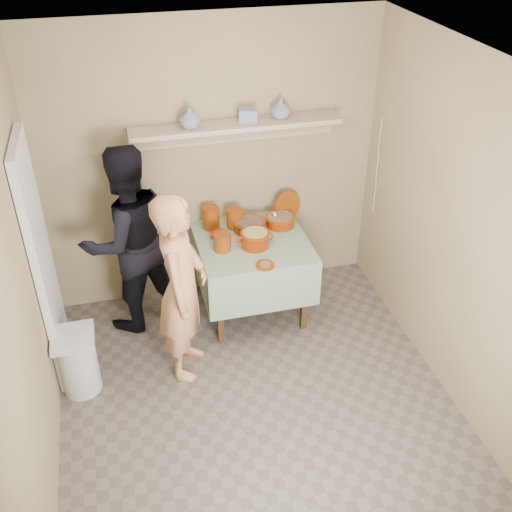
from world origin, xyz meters
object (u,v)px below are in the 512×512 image
object	(u,v)px
person_cook	(182,288)
serving_table	(252,252)
cazuela_rice	(255,238)
trash_bin	(78,362)
person_helper	(128,240)

from	to	relation	value
person_cook	serving_table	distance (m)	0.95
person_cook	cazuela_rice	bearing A→B (deg)	-36.39
person_cook	trash_bin	world-z (taller)	person_cook
person_cook	person_helper	bearing A→B (deg)	44.23
person_cook	trash_bin	bearing A→B (deg)	111.49
person_cook	serving_table	xyz separation A→B (m)	(0.71, 0.61, -0.16)
person_cook	person_helper	size ratio (longest dim) A/B	0.94
serving_table	cazuela_rice	size ratio (longest dim) A/B	2.95
cazuela_rice	trash_bin	bearing A→B (deg)	-160.31
serving_table	person_helper	bearing A→B (deg)	174.07
person_helper	serving_table	distance (m)	1.09
cazuela_rice	person_helper	bearing A→B (deg)	168.78
trash_bin	serving_table	bearing A→B (deg)	22.90
person_cook	serving_table	size ratio (longest dim) A/B	1.65
serving_table	cazuela_rice	xyz separation A→B (m)	(0.00, -0.10, 0.20)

